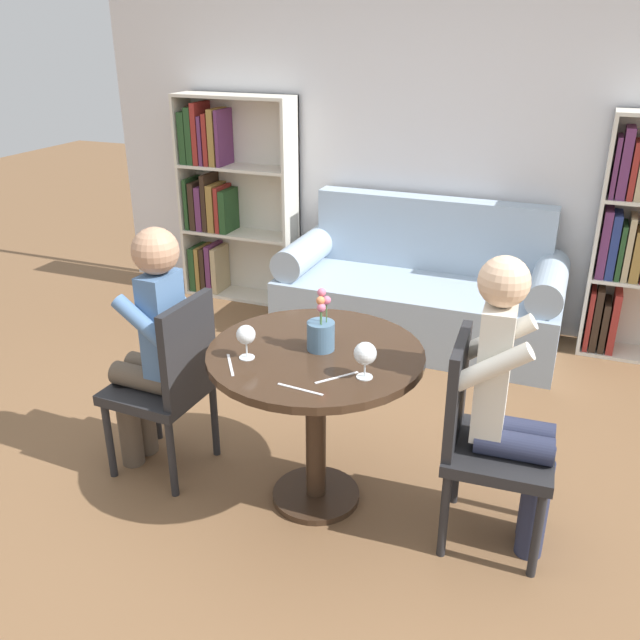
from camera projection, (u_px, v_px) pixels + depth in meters
name	position (u px, v px, depth m)	size (l,w,h in m)	color
ground_plane	(316.00, 497.00, 3.12)	(16.00, 16.00, 0.00)	brown
back_wall	(444.00, 130.00, 4.55)	(5.20, 0.05, 2.70)	silver
round_table	(316.00, 384.00, 2.88)	(0.91, 0.91, 0.75)	#382619
couch	(420.00, 295.00, 4.61)	(1.86, 0.80, 0.92)	#9EB2C6
bookshelf_left	(225.00, 198.00, 5.19)	(0.90, 0.28, 1.54)	silver
chair_left	(170.00, 379.00, 3.13)	(0.44, 0.44, 0.90)	#232326
chair_right	(483.00, 434.00, 2.71)	(0.44, 0.44, 0.90)	#232326
person_left	(152.00, 345.00, 3.10)	(0.43, 0.35, 1.22)	brown
person_right	(511.00, 403.00, 2.63)	(0.43, 0.36, 1.24)	#282D47
wine_glass_left	(246.00, 336.00, 2.72)	(0.08, 0.08, 0.14)	white
wine_glass_right	(365.00, 355.00, 2.57)	(0.09, 0.09, 0.15)	white
flower_vase	(321.00, 332.00, 2.80)	(0.12, 0.12, 0.27)	slate
knife_left_setting	(337.00, 377.00, 2.61)	(0.13, 0.15, 0.00)	silver
fork_left_setting	(230.00, 365.00, 2.70)	(0.12, 0.16, 0.00)	silver
knife_right_setting	(300.00, 389.00, 2.52)	(0.19, 0.03, 0.00)	silver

